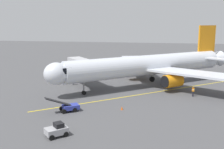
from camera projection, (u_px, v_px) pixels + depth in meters
name	position (u px, v px, depth m)	size (l,w,h in m)	color
ground_plane	(145.00, 84.00, 54.02)	(220.00, 220.00, 0.00)	#4C4C4F
apron_lead_in_line	(146.00, 94.00, 46.60)	(0.24, 40.00, 0.01)	yellow
airplane	(150.00, 65.00, 51.75)	(33.69, 32.25, 11.50)	silver
jet_bridge	(84.00, 67.00, 51.00)	(8.94, 9.97, 5.40)	#B7B7BC
ground_crew_marshaller	(63.00, 80.00, 53.43)	(0.31, 0.44, 1.71)	#23232D
ground_crew_wing_walker	(73.00, 80.00, 53.12)	(0.40, 0.26, 1.71)	#23232D
ground_crew_loader	(193.00, 91.00, 44.70)	(0.40, 0.26, 1.71)	#23232D
belt_loader_portside	(69.00, 107.00, 37.21)	(4.41, 3.65, 2.32)	#2D3899
tug_starboard_side	(57.00, 130.00, 29.10)	(2.69, 2.68, 1.50)	#9E9EA3
safety_cone_nose_left	(58.00, 76.00, 60.57)	(0.32, 0.32, 0.55)	#F2590F
safety_cone_nose_right	(66.00, 76.00, 60.30)	(0.32, 0.32, 0.55)	#F2590F
safety_cone_wing_port	(122.00, 108.00, 37.96)	(0.32, 0.32, 0.55)	#F2590F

